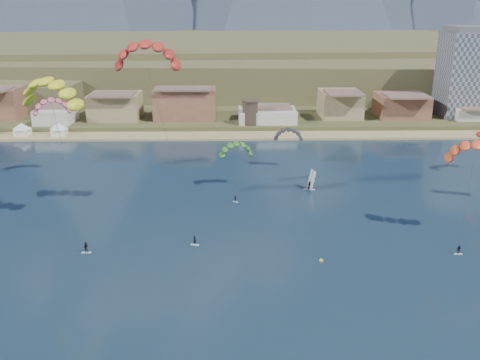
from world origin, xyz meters
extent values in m
plane|color=black|center=(0.00, 0.00, 0.00)|extent=(2400.00, 2400.00, 0.00)
cube|color=tan|center=(0.00, 106.00, 0.25)|extent=(2200.00, 12.00, 0.90)
cube|color=brown|center=(0.00, 560.00, 0.00)|extent=(2200.00, 900.00, 4.00)
cube|color=brown|center=(40.00, 220.00, 9.50)|extent=(320.00, 150.00, 15.00)
cube|color=brown|center=(-40.00, 260.00, 11.00)|extent=(380.00, 170.00, 18.00)
cube|color=gray|center=(85.00, 128.00, 17.00)|extent=(20.00, 16.00, 30.00)
cube|color=#59595E|center=(85.00, 128.00, 33.00)|extent=(18.00, 14.40, 2.00)
cylinder|color=#47382D|center=(5.00, 114.00, 6.00)|extent=(5.20, 5.20, 8.00)
cylinder|color=#47382D|center=(5.00, 114.00, 10.30)|extent=(5.82, 5.82, 0.60)
cube|color=white|center=(-70.00, 106.00, 1.70)|extent=(4.50, 4.50, 2.00)
pyramid|color=white|center=(-70.00, 106.00, 4.70)|extent=(6.40, 6.40, 2.00)
cube|color=white|center=(-58.00, 106.00, 1.70)|extent=(4.50, 4.50, 2.00)
pyramid|color=white|center=(-58.00, 106.00, 4.70)|extent=(6.40, 6.40, 2.00)
cube|color=silver|center=(-8.51, 24.25, 0.05)|extent=(1.65, 0.99, 0.11)
imported|color=black|center=(-8.51, 24.25, 1.01)|extent=(0.77, 0.64, 1.82)
cylinder|color=#262626|center=(-12.86, 30.09, 16.05)|extent=(0.05, 0.05, 33.15)
cube|color=silver|center=(-27.78, 21.43, 0.06)|extent=(1.72, 0.58, 0.11)
imported|color=black|center=(-27.78, 21.43, 1.09)|extent=(0.98, 0.78, 1.95)
cylinder|color=#262626|center=(-31.28, 27.27, 12.85)|extent=(0.05, 0.05, 26.91)
cube|color=silver|center=(38.73, 19.66, 0.05)|extent=(1.46, 0.54, 0.10)
imported|color=black|center=(38.73, 19.66, 0.92)|extent=(0.99, 0.47, 1.65)
cylinder|color=#262626|center=(40.82, 23.68, 7.86)|extent=(0.05, 0.05, 16.35)
cube|color=silver|center=(-0.77, 46.01, 0.04)|extent=(1.29, 1.01, 0.09)
imported|color=black|center=(-0.77, 46.01, 0.82)|extent=(1.10, 0.98, 1.48)
cylinder|color=#262626|center=(-0.64, 50.61, 4.49)|extent=(0.05, 0.05, 11.62)
cylinder|color=#262626|center=(-45.20, 59.61, 8.45)|extent=(0.04, 0.04, 18.16)
cylinder|color=#262626|center=(13.41, 66.63, 4.08)|extent=(0.04, 0.04, 11.00)
cube|color=silver|center=(16.91, 53.87, 0.07)|extent=(2.75, 1.64, 0.13)
imported|color=black|center=(16.91, 53.87, 1.08)|extent=(1.08, 0.89, 1.90)
cube|color=white|center=(17.36, 53.87, 2.45)|extent=(1.96, 3.05, 4.55)
sphere|color=yellow|center=(13.86, 17.43, 0.12)|extent=(0.71, 0.71, 0.71)
camera|label=1|loc=(-1.72, -65.11, 43.26)|focal=39.85mm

